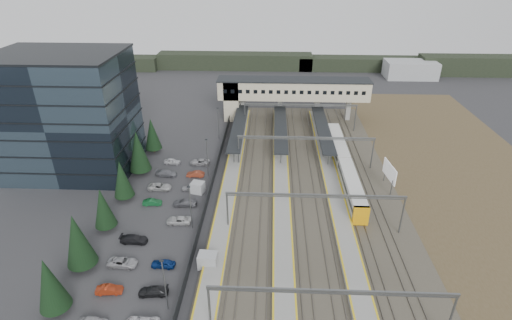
{
  "coord_description": "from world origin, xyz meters",
  "views": [
    {
      "loc": [
        4.9,
        -61.28,
        40.78
      ],
      "look_at": [
        1.9,
        9.29,
        4.0
      ],
      "focal_mm": 28.0,
      "sensor_mm": 36.0,
      "label": 1
    }
  ],
  "objects_px": {
    "footbridge": "(283,91)",
    "train": "(344,165)",
    "relay_cabin_far": "(198,187)",
    "relay_cabin_near": "(208,260)",
    "office_building": "(67,114)",
    "billboard": "(389,172)"
  },
  "relations": [
    {
      "from": "relay_cabin_near",
      "to": "train",
      "type": "height_order",
      "value": "train"
    },
    {
      "from": "billboard",
      "to": "train",
      "type": "bearing_deg",
      "value": 143.47
    },
    {
      "from": "office_building",
      "to": "train",
      "type": "relative_size",
      "value": 0.66
    },
    {
      "from": "relay_cabin_near",
      "to": "footbridge",
      "type": "distance_m",
      "value": 60.61
    },
    {
      "from": "train",
      "to": "billboard",
      "type": "xyz_separation_m",
      "value": [
        7.56,
        -5.6,
        1.67
      ]
    },
    {
      "from": "footbridge",
      "to": "billboard",
      "type": "bearing_deg",
      "value": -61.02
    },
    {
      "from": "relay_cabin_near",
      "to": "relay_cabin_far",
      "type": "height_order",
      "value": "relay_cabin_near"
    },
    {
      "from": "office_building",
      "to": "relay_cabin_far",
      "type": "distance_m",
      "value": 30.55
    },
    {
      "from": "relay_cabin_near",
      "to": "train",
      "type": "distance_m",
      "value": 37.49
    },
    {
      "from": "footbridge",
      "to": "train",
      "type": "distance_m",
      "value": 33.21
    },
    {
      "from": "office_building",
      "to": "relay_cabin_near",
      "type": "distance_m",
      "value": 44.66
    },
    {
      "from": "office_building",
      "to": "footbridge",
      "type": "height_order",
      "value": "office_building"
    },
    {
      "from": "footbridge",
      "to": "train",
      "type": "xyz_separation_m",
      "value": [
        12.3,
        -30.26,
        -6.03
      ]
    },
    {
      "from": "relay_cabin_near",
      "to": "footbridge",
      "type": "bearing_deg",
      "value": 78.83
    },
    {
      "from": "footbridge",
      "to": "train",
      "type": "bearing_deg",
      "value": -67.88
    },
    {
      "from": "relay_cabin_far",
      "to": "train",
      "type": "relative_size",
      "value": 0.08
    },
    {
      "from": "office_building",
      "to": "relay_cabin_near",
      "type": "height_order",
      "value": "office_building"
    },
    {
      "from": "footbridge",
      "to": "relay_cabin_near",
      "type": "bearing_deg",
      "value": -101.17
    },
    {
      "from": "relay_cabin_near",
      "to": "footbridge",
      "type": "height_order",
      "value": "footbridge"
    },
    {
      "from": "office_building",
      "to": "train",
      "type": "height_order",
      "value": "office_building"
    },
    {
      "from": "relay_cabin_far",
      "to": "office_building",
      "type": "bearing_deg",
      "value": 161.84
    },
    {
      "from": "office_building",
      "to": "billboard",
      "type": "relative_size",
      "value": 3.94
    }
  ]
}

